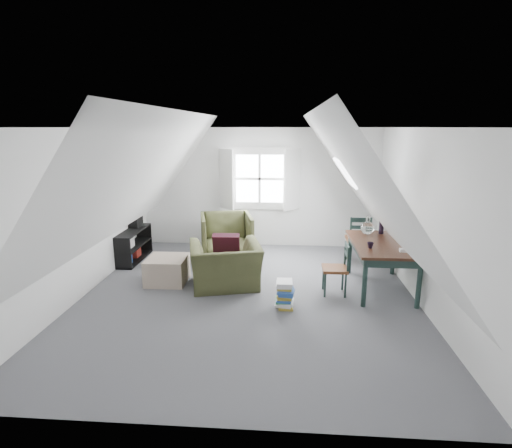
# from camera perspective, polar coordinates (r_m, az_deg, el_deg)

# --- Properties ---
(floor) EXTENTS (5.50, 5.50, 0.00)m
(floor) POSITION_cam_1_polar(r_m,az_deg,el_deg) (6.17, -1.15, -10.25)
(floor) COLOR #535458
(floor) RESTS_ON ground
(ceiling) EXTENTS (5.50, 5.50, 0.00)m
(ceiling) POSITION_cam_1_polar(r_m,az_deg,el_deg) (5.64, -1.27, 13.63)
(ceiling) COLOR white
(ceiling) RESTS_ON wall_back
(wall_back) EXTENTS (5.00, 0.00, 5.00)m
(wall_back) POSITION_cam_1_polar(r_m,az_deg,el_deg) (8.48, 0.53, 5.17)
(wall_back) COLOR silver
(wall_back) RESTS_ON ground
(wall_front) EXTENTS (5.00, 0.00, 5.00)m
(wall_front) POSITION_cam_1_polar(r_m,az_deg,el_deg) (3.18, -5.89, -9.66)
(wall_front) COLOR silver
(wall_front) RESTS_ON ground
(wall_left) EXTENTS (0.00, 5.50, 5.50)m
(wall_left) POSITION_cam_1_polar(r_m,az_deg,el_deg) (6.51, -23.70, 1.40)
(wall_left) COLOR silver
(wall_left) RESTS_ON ground
(wall_right) EXTENTS (0.00, 5.50, 5.50)m
(wall_right) POSITION_cam_1_polar(r_m,az_deg,el_deg) (6.08, 22.95, 0.68)
(wall_right) COLOR silver
(wall_right) RESTS_ON ground
(slope_left) EXTENTS (3.19, 5.50, 4.48)m
(slope_left) POSITION_cam_1_polar(r_m,az_deg,el_deg) (6.04, -16.13, 6.20)
(slope_left) COLOR white
(slope_left) RESTS_ON wall_left
(slope_right) EXTENTS (3.19, 5.50, 4.48)m
(slope_right) POSITION_cam_1_polar(r_m,az_deg,el_deg) (5.76, 14.41, 5.97)
(slope_right) COLOR white
(slope_right) RESTS_ON wall_right
(dormer_window) EXTENTS (1.71, 0.35, 1.30)m
(dormer_window) POSITION_cam_1_polar(r_m,az_deg,el_deg) (8.38, 0.50, 6.45)
(dormer_window) COLOR white
(dormer_window) RESTS_ON wall_back
(skylight) EXTENTS (0.35, 0.75, 0.47)m
(skylight) POSITION_cam_1_polar(r_m,az_deg,el_deg) (7.03, 12.57, 7.16)
(skylight) COLOR white
(skylight) RESTS_ON slope_right
(armchair_near) EXTENTS (1.29, 1.19, 0.71)m
(armchair_near) POSITION_cam_1_polar(r_m,az_deg,el_deg) (6.55, -4.34, -8.85)
(armchair_near) COLOR #3E4125
(armchair_near) RESTS_ON floor
(armchair_far) EXTENTS (1.15, 1.17, 0.89)m
(armchair_far) POSITION_cam_1_polar(r_m,az_deg,el_deg) (7.88, -4.17, -4.90)
(armchair_far) COLOR #3E4125
(armchair_far) RESTS_ON floor
(throw_pillow) EXTENTS (0.44, 0.26, 0.44)m
(throw_pillow) POSITION_cam_1_polar(r_m,az_deg,el_deg) (6.48, -4.24, -3.18)
(throw_pillow) COLOR #390F1C
(throw_pillow) RESTS_ON armchair_near
(ottoman) EXTENTS (0.64, 0.64, 0.42)m
(ottoman) POSITION_cam_1_polar(r_m,az_deg,el_deg) (6.79, -12.57, -6.42)
(ottoman) COLOR tan
(ottoman) RESTS_ON floor
(dining_table) EXTENTS (0.91, 1.52, 0.76)m
(dining_table) POSITION_cam_1_polar(r_m,az_deg,el_deg) (6.52, 17.56, -3.40)
(dining_table) COLOR #33180E
(dining_table) RESTS_ON floor
(demijohn) EXTENTS (0.22, 0.22, 0.31)m
(demijohn) POSITION_cam_1_polar(r_m,az_deg,el_deg) (6.85, 15.63, -0.49)
(demijohn) COLOR silver
(demijohn) RESTS_ON dining_table
(vase_twigs) EXTENTS (0.08, 0.09, 0.63)m
(vase_twigs) POSITION_cam_1_polar(r_m,az_deg,el_deg) (7.00, 17.49, -0.20)
(vase_twigs) COLOR black
(vase_twigs) RESTS_ON dining_table
(cup) EXTENTS (0.09, 0.09, 0.09)m
(cup) POSITION_cam_1_polar(r_m,az_deg,el_deg) (6.15, 15.98, -3.31)
(cup) COLOR black
(cup) RESTS_ON dining_table
(paper_box) EXTENTS (0.13, 0.09, 0.04)m
(paper_box) POSITION_cam_1_polar(r_m,az_deg,el_deg) (6.12, 20.40, -3.54)
(paper_box) COLOR white
(paper_box) RESTS_ON dining_table
(dining_chair_far) EXTENTS (0.44, 0.44, 0.93)m
(dining_chair_far) POSITION_cam_1_polar(r_m,az_deg,el_deg) (7.66, 14.41, -2.07)
(dining_chair_far) COLOR brown
(dining_chair_far) RESTS_ON floor
(dining_chair_near) EXTENTS (0.37, 0.37, 0.80)m
(dining_chair_near) POSITION_cam_1_polar(r_m,az_deg,el_deg) (6.24, 11.48, -6.17)
(dining_chair_near) COLOR brown
(dining_chair_near) RESTS_ON floor
(media_shelf) EXTENTS (0.39, 1.16, 0.59)m
(media_shelf) POSITION_cam_1_polar(r_m,az_deg,el_deg) (8.03, -17.35, -3.14)
(media_shelf) COLOR black
(media_shelf) RESTS_ON floor
(electronics_box) EXTENTS (0.22, 0.29, 0.22)m
(electronics_box) POSITION_cam_1_polar(r_m,az_deg,el_deg) (8.18, -16.83, 0.24)
(electronics_box) COLOR black
(electronics_box) RESTS_ON media_shelf
(magazine_stack) EXTENTS (0.29, 0.34, 0.39)m
(magazine_stack) POSITION_cam_1_polar(r_m,az_deg,el_deg) (5.76, 4.16, -9.99)
(magazine_stack) COLOR #B29933
(magazine_stack) RESTS_ON floor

